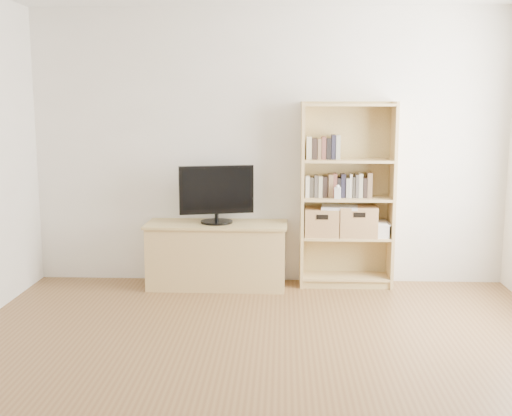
# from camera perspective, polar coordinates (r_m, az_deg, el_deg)

# --- Properties ---
(floor) EXTENTS (4.50, 5.00, 0.01)m
(floor) POSITION_cam_1_polar(r_m,az_deg,el_deg) (4.00, 0.28, -16.18)
(floor) COLOR brown
(floor) RESTS_ON ground
(back_wall) EXTENTS (4.50, 0.02, 2.60)m
(back_wall) POSITION_cam_1_polar(r_m,az_deg,el_deg) (6.12, 1.16, 5.40)
(back_wall) COLOR silver
(back_wall) RESTS_ON floor
(front_wall) EXTENTS (4.50, 0.02, 2.60)m
(front_wall) POSITION_cam_1_polar(r_m,az_deg,el_deg) (1.20, -4.19, -11.73)
(front_wall) COLOR silver
(front_wall) RESTS_ON floor
(tv_stand) EXTENTS (1.28, 0.50, 0.59)m
(tv_stand) POSITION_cam_1_polar(r_m,az_deg,el_deg) (6.07, -3.48, -4.28)
(tv_stand) COLOR tan
(tv_stand) RESTS_ON floor
(bookshelf) EXTENTS (0.87, 0.31, 1.73)m
(bookshelf) POSITION_cam_1_polar(r_m,az_deg,el_deg) (6.05, 8.10, 1.12)
(bookshelf) COLOR tan
(bookshelf) RESTS_ON floor
(television) EXTENTS (0.69, 0.22, 0.54)m
(television) POSITION_cam_1_polar(r_m,az_deg,el_deg) (5.96, -3.54, 1.25)
(television) COLOR black
(television) RESTS_ON tv_stand
(books_row_mid) EXTENTS (0.79, 0.18, 0.21)m
(books_row_mid) POSITION_cam_1_polar(r_m,az_deg,el_deg) (6.05, 8.10, 1.96)
(books_row_mid) COLOR beige
(books_row_mid) RESTS_ON bookshelf
(books_row_upper) EXTENTS (0.35, 0.14, 0.18)m
(books_row_upper) POSITION_cam_1_polar(r_m,az_deg,el_deg) (6.00, 6.34, 5.20)
(books_row_upper) COLOR beige
(books_row_upper) RESTS_ON bookshelf
(baby_monitor) EXTENTS (0.06, 0.05, 0.11)m
(baby_monitor) POSITION_cam_1_polar(r_m,az_deg,el_deg) (5.94, 7.27, 1.32)
(baby_monitor) COLOR white
(baby_monitor) RESTS_ON bookshelf
(basket_left) EXTENTS (0.32, 0.27, 0.26)m
(basket_left) POSITION_cam_1_polar(r_m,az_deg,el_deg) (6.06, 5.87, -1.25)
(basket_left) COLOR #9E6C47
(basket_left) RESTS_ON bookshelf
(basket_right) EXTENTS (0.35, 0.29, 0.29)m
(basket_right) POSITION_cam_1_polar(r_m,az_deg,el_deg) (6.09, 9.04, -1.15)
(basket_right) COLOR #9E6C47
(basket_right) RESTS_ON bookshelf
(laptop) EXTENTS (0.36, 0.27, 0.03)m
(laptop) POSITION_cam_1_polar(r_m,az_deg,el_deg) (6.04, 7.44, 0.06)
(laptop) COLOR white
(laptop) RESTS_ON basket_left
(magazine_stack) EXTENTS (0.19, 0.26, 0.12)m
(magazine_stack) POSITION_cam_1_polar(r_m,az_deg,el_deg) (6.13, 10.81, -1.92)
(magazine_stack) COLOR silver
(magazine_stack) RESTS_ON bookshelf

